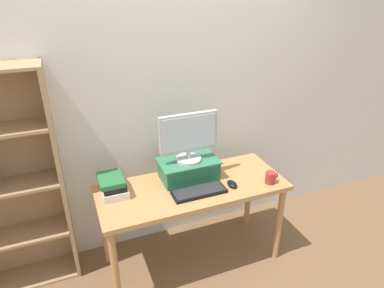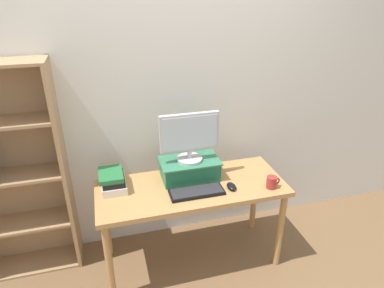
{
  "view_description": "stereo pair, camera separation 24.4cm",
  "coord_description": "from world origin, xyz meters",
  "px_view_note": "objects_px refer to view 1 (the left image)",
  "views": [
    {
      "loc": [
        -0.8,
        -2.0,
        2.1
      ],
      "look_at": [
        0.02,
        0.05,
        1.03
      ],
      "focal_mm": 32.0,
      "sensor_mm": 36.0,
      "label": 1
    },
    {
      "loc": [
        -0.57,
        -2.08,
        2.1
      ],
      "look_at": [
        0.02,
        0.05,
        1.03
      ],
      "focal_mm": 32.0,
      "sensor_mm": 36.0,
      "label": 2
    }
  ],
  "objects_px": {
    "desk": "(192,195)",
    "bookshelf_unit": "(0,186)",
    "book_stack": "(113,185)",
    "keyboard": "(199,192)",
    "computer_monitor": "(189,136)",
    "riser_box": "(189,168)",
    "computer_mouse": "(232,184)",
    "coffee_mug": "(271,178)"
  },
  "relations": [
    {
      "from": "computer_monitor",
      "to": "book_stack",
      "type": "relative_size",
      "value": 1.65
    },
    {
      "from": "computer_mouse",
      "to": "coffee_mug",
      "type": "distance_m",
      "value": 0.3
    },
    {
      "from": "computer_monitor",
      "to": "book_stack",
      "type": "xyz_separation_m",
      "value": [
        -0.58,
        0.0,
        -0.29
      ]
    },
    {
      "from": "riser_box",
      "to": "computer_mouse",
      "type": "xyz_separation_m",
      "value": [
        0.25,
        -0.23,
        -0.06
      ]
    },
    {
      "from": "desk",
      "to": "riser_box",
      "type": "height_order",
      "value": "riser_box"
    },
    {
      "from": "bookshelf_unit",
      "to": "riser_box",
      "type": "bearing_deg",
      "value": -8.31
    },
    {
      "from": "desk",
      "to": "computer_mouse",
      "type": "xyz_separation_m",
      "value": [
        0.27,
        -0.12,
        0.1
      ]
    },
    {
      "from": "bookshelf_unit",
      "to": "book_stack",
      "type": "height_order",
      "value": "bookshelf_unit"
    },
    {
      "from": "computer_monitor",
      "to": "desk",
      "type": "bearing_deg",
      "value": -98.62
    },
    {
      "from": "computer_monitor",
      "to": "book_stack",
      "type": "bearing_deg",
      "value": 179.76
    },
    {
      "from": "bookshelf_unit",
      "to": "riser_box",
      "type": "distance_m",
      "value": 1.31
    },
    {
      "from": "bookshelf_unit",
      "to": "keyboard",
      "type": "relative_size",
      "value": 4.2
    },
    {
      "from": "riser_box",
      "to": "keyboard",
      "type": "distance_m",
      "value": 0.24
    },
    {
      "from": "bookshelf_unit",
      "to": "keyboard",
      "type": "distance_m",
      "value": 1.36
    },
    {
      "from": "desk",
      "to": "computer_monitor",
      "type": "xyz_separation_m",
      "value": [
        0.02,
        0.12,
        0.44
      ]
    },
    {
      "from": "book_stack",
      "to": "coffee_mug",
      "type": "xyz_separation_m",
      "value": [
        1.12,
        -0.3,
        -0.02
      ]
    },
    {
      "from": "desk",
      "to": "bookshelf_unit",
      "type": "distance_m",
      "value": 1.33
    },
    {
      "from": "computer_monitor",
      "to": "riser_box",
      "type": "bearing_deg",
      "value": 90.0
    },
    {
      "from": "desk",
      "to": "keyboard",
      "type": "distance_m",
      "value": 0.15
    },
    {
      "from": "keyboard",
      "to": "book_stack",
      "type": "height_order",
      "value": "book_stack"
    },
    {
      "from": "riser_box",
      "to": "computer_mouse",
      "type": "distance_m",
      "value": 0.35
    },
    {
      "from": "bookshelf_unit",
      "to": "book_stack",
      "type": "distance_m",
      "value": 0.75
    },
    {
      "from": "keyboard",
      "to": "book_stack",
      "type": "relative_size",
      "value": 1.46
    },
    {
      "from": "keyboard",
      "to": "bookshelf_unit",
      "type": "bearing_deg",
      "value": 162.08
    },
    {
      "from": "keyboard",
      "to": "coffee_mug",
      "type": "xyz_separation_m",
      "value": [
        0.55,
        -0.07,
        0.03
      ]
    },
    {
      "from": "coffee_mug",
      "to": "desk",
      "type": "bearing_deg",
      "value": 162.06
    },
    {
      "from": "bookshelf_unit",
      "to": "coffee_mug",
      "type": "relative_size",
      "value": 15.77
    },
    {
      "from": "riser_box",
      "to": "book_stack",
      "type": "relative_size",
      "value": 1.68
    },
    {
      "from": "computer_mouse",
      "to": "bookshelf_unit",
      "type": "bearing_deg",
      "value": 164.8
    },
    {
      "from": "desk",
      "to": "bookshelf_unit",
      "type": "height_order",
      "value": "bookshelf_unit"
    },
    {
      "from": "computer_mouse",
      "to": "coffee_mug",
      "type": "xyz_separation_m",
      "value": [
        0.29,
        -0.07,
        0.03
      ]
    },
    {
      "from": "keyboard",
      "to": "coffee_mug",
      "type": "bearing_deg",
      "value": -7.35
    },
    {
      "from": "computer_monitor",
      "to": "keyboard",
      "type": "bearing_deg",
      "value": -92.07
    },
    {
      "from": "desk",
      "to": "book_stack",
      "type": "height_order",
      "value": "book_stack"
    },
    {
      "from": "keyboard",
      "to": "computer_mouse",
      "type": "distance_m",
      "value": 0.26
    },
    {
      "from": "computer_monitor",
      "to": "computer_mouse",
      "type": "xyz_separation_m",
      "value": [
        0.25,
        -0.23,
        -0.33
      ]
    },
    {
      "from": "computer_monitor",
      "to": "book_stack",
      "type": "height_order",
      "value": "computer_monitor"
    },
    {
      "from": "keyboard",
      "to": "coffee_mug",
      "type": "height_order",
      "value": "coffee_mug"
    },
    {
      "from": "riser_box",
      "to": "book_stack",
      "type": "distance_m",
      "value": 0.58
    },
    {
      "from": "keyboard",
      "to": "book_stack",
      "type": "bearing_deg",
      "value": 158.1
    },
    {
      "from": "riser_box",
      "to": "keyboard",
      "type": "relative_size",
      "value": 1.15
    },
    {
      "from": "computer_monitor",
      "to": "computer_mouse",
      "type": "height_order",
      "value": "computer_monitor"
    }
  ]
}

